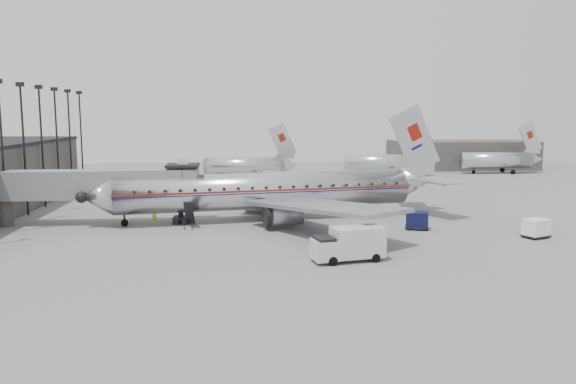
{
  "coord_description": "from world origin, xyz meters",
  "views": [
    {
      "loc": [
        -3.16,
        -56.78,
        11.64
      ],
      "look_at": [
        2.34,
        3.83,
        3.2
      ],
      "focal_mm": 35.0,
      "sensor_mm": 36.0,
      "label": 1
    }
  ],
  "objects_px": {
    "service_van": "(349,244)",
    "ramp_worker": "(155,216)",
    "baggage_cart_white": "(536,228)",
    "airliner": "(273,190)",
    "baggage_cart_navy": "(417,220)"
  },
  "relations": [
    {
      "from": "airliner",
      "to": "service_van",
      "type": "distance_m",
      "value": 19.25
    },
    {
      "from": "ramp_worker",
      "to": "baggage_cart_navy",
      "type": "bearing_deg",
      "value": -46.56
    },
    {
      "from": "airliner",
      "to": "service_van",
      "type": "height_order",
      "value": "airliner"
    },
    {
      "from": "airliner",
      "to": "ramp_worker",
      "type": "bearing_deg",
      "value": 178.51
    },
    {
      "from": "service_van",
      "to": "baggage_cart_white",
      "type": "height_order",
      "value": "service_van"
    },
    {
      "from": "airliner",
      "to": "baggage_cart_navy",
      "type": "relative_size",
      "value": 15.2
    },
    {
      "from": "airliner",
      "to": "baggage_cart_navy",
      "type": "xyz_separation_m",
      "value": [
        14.2,
        -6.85,
        -2.3
      ]
    },
    {
      "from": "baggage_cart_white",
      "to": "ramp_worker",
      "type": "bearing_deg",
      "value": 142.23
    },
    {
      "from": "baggage_cart_white",
      "to": "airliner",
      "type": "bearing_deg",
      "value": 131.3
    },
    {
      "from": "baggage_cart_navy",
      "to": "ramp_worker",
      "type": "xyz_separation_m",
      "value": [
        -27.01,
        5.01,
        -0.09
      ]
    },
    {
      "from": "baggage_cart_navy",
      "to": "baggage_cart_white",
      "type": "relative_size",
      "value": 0.95
    },
    {
      "from": "airliner",
      "to": "ramp_worker",
      "type": "distance_m",
      "value": 13.15
    },
    {
      "from": "service_van",
      "to": "ramp_worker",
      "type": "relative_size",
      "value": 3.53
    },
    {
      "from": "service_van",
      "to": "ramp_worker",
      "type": "distance_m",
      "value": 24.28
    },
    {
      "from": "airliner",
      "to": "baggage_cart_white",
      "type": "xyz_separation_m",
      "value": [
        24.2,
        -11.77,
        -2.29
      ]
    }
  ]
}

